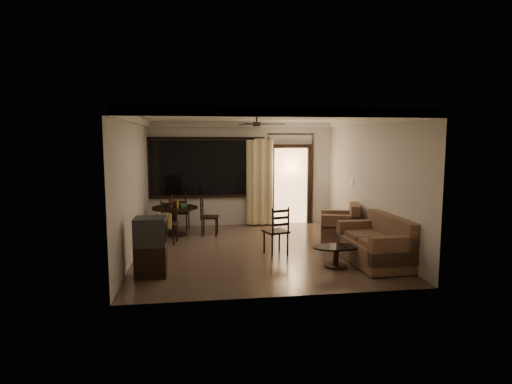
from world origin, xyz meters
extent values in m
plane|color=#7F6651|center=(0.00, 0.00, 0.00)|extent=(5.50, 5.50, 0.00)
plane|color=beige|center=(0.00, 2.75, 1.40)|extent=(5.00, 0.00, 5.00)
plane|color=beige|center=(0.00, -2.75, 1.40)|extent=(5.00, 0.00, 5.00)
plane|color=beige|center=(-2.50, 0.00, 1.40)|extent=(0.00, 5.50, 5.50)
plane|color=beige|center=(2.50, 0.00, 1.40)|extent=(0.00, 5.50, 5.50)
plane|color=white|center=(0.00, 0.00, 2.80)|extent=(5.50, 5.50, 0.00)
cube|color=black|center=(-1.10, 2.72, 1.57)|extent=(2.70, 0.04, 1.45)
cylinder|color=black|center=(-1.00, 2.63, 2.38)|extent=(3.20, 0.03, 0.03)
cube|color=#FFC684|center=(1.35, 2.71, 1.05)|extent=(0.91, 0.03, 2.08)
cube|color=white|center=(2.48, 1.05, 1.30)|extent=(0.02, 0.18, 0.12)
cylinder|color=black|center=(0.00, 0.00, 2.74)|extent=(0.03, 0.03, 0.12)
cylinder|color=black|center=(0.00, 0.00, 2.65)|extent=(0.16, 0.16, 0.08)
cylinder|color=black|center=(-1.78, 1.68, 0.68)|extent=(1.11, 1.11, 0.04)
cylinder|color=black|center=(-1.78, 1.68, 0.34)|extent=(0.11, 0.11, 0.65)
cylinder|color=black|center=(-1.78, 1.68, 0.01)|extent=(0.56, 0.56, 0.03)
cylinder|color=maroon|center=(-1.86, 1.74, 0.81)|extent=(0.06, 0.06, 0.22)
cylinder|color=#B8A613|center=(-1.71, 1.62, 0.79)|extent=(0.06, 0.06, 0.18)
cube|color=#288745|center=(-1.56, 1.76, 0.72)|extent=(0.14, 0.10, 0.05)
cube|color=black|center=(-2.05, 1.81, 0.45)|extent=(0.48, 0.48, 0.04)
cube|color=black|center=(-0.94, 1.55, 0.45)|extent=(0.48, 0.48, 0.04)
cube|color=black|center=(-1.91, 0.84, 0.45)|extent=(0.48, 0.48, 0.04)
cube|color=tan|center=(-1.94, 0.61, 0.55)|extent=(0.29, 0.12, 0.32)
cube|color=black|center=(-1.65, 2.30, 0.45)|extent=(0.48, 0.48, 0.04)
cube|color=black|center=(-2.05, -1.46, 0.27)|extent=(0.53, 0.49, 0.54)
cube|color=black|center=(-2.05, -1.46, 0.78)|extent=(0.53, 0.49, 0.48)
cube|color=black|center=(-1.78, -1.47, 0.78)|extent=(0.02, 0.39, 0.33)
cube|color=#442820|center=(2.05, -1.33, 0.23)|extent=(0.94, 1.69, 0.41)
cube|color=#442820|center=(2.39, -1.32, 0.57)|extent=(0.27, 1.66, 0.67)
cube|color=#442820|center=(2.08, -2.07, 0.43)|extent=(0.89, 0.22, 0.52)
cube|color=#442820|center=(2.02, -0.60, 0.43)|extent=(0.89, 0.22, 0.52)
cube|color=#442820|center=(2.00, -1.33, 0.47)|extent=(0.67, 1.47, 0.12)
cube|color=#442820|center=(2.00, 0.48, 0.22)|extent=(1.06, 1.06, 0.40)
cube|color=#442820|center=(2.31, 0.39, 0.55)|extent=(0.44, 0.87, 0.65)
cube|color=#442820|center=(1.90, 0.16, 0.42)|extent=(0.87, 0.42, 0.50)
cube|color=#442820|center=(2.10, 0.80, 0.42)|extent=(0.87, 0.42, 0.50)
cube|color=#442820|center=(1.96, 0.50, 0.45)|extent=(0.76, 0.80, 0.12)
ellipsoid|color=navy|center=(1.96, 0.50, 0.56)|extent=(0.36, 0.30, 0.11)
ellipsoid|color=black|center=(1.28, -1.40, 0.37)|extent=(0.87, 0.52, 0.03)
cylinder|color=black|center=(1.28, -1.40, 0.18)|extent=(0.10, 0.10, 0.35)
cylinder|color=black|center=(1.28, -1.40, 0.01)|extent=(0.43, 0.43, 0.03)
cube|color=black|center=(0.34, -0.38, 0.47)|extent=(0.55, 0.55, 0.04)
camera|label=1|loc=(-1.28, -8.79, 2.35)|focal=30.00mm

